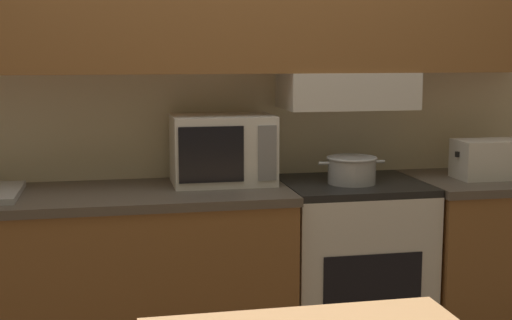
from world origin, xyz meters
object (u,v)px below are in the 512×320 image
Objects in this scene: stove_range at (351,283)px; microwave at (222,149)px; toaster at (490,159)px; cooking_pot at (352,169)px.

stove_range is 2.12× the size of microwave.
toaster is at bearing -3.32° from stove_range.
toaster reaches higher than stove_range.
microwave reaches higher than toaster.
microwave is at bearing 174.37° from toaster.
cooking_pot is at bearing -12.16° from microwave.
cooking_pot is (-0.02, -0.04, 0.52)m from stove_range.
stove_range is at bearing 176.68° from toaster.
stove_range is 0.84m from toaster.
toaster reaches higher than cooking_pot.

